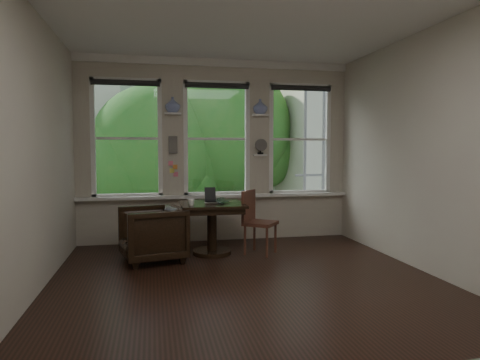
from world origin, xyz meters
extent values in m
plane|color=black|center=(0.00, 0.00, 0.00)|extent=(4.50, 4.50, 0.00)
plane|color=silver|center=(0.00, 0.00, 3.00)|extent=(4.50, 4.50, 0.00)
plane|color=beige|center=(0.00, 2.25, 1.50)|extent=(4.50, 0.00, 4.50)
plane|color=beige|center=(0.00, -2.25, 1.50)|extent=(4.50, 0.00, 4.50)
plane|color=beige|center=(-2.25, 0.00, 1.50)|extent=(0.00, 4.50, 4.50)
plane|color=beige|center=(2.25, 0.00, 1.50)|extent=(0.00, 4.50, 4.50)
cube|color=white|center=(-0.72, 2.15, 2.10)|extent=(0.26, 0.16, 0.03)
cube|color=white|center=(0.72, 2.15, 2.10)|extent=(0.26, 0.16, 0.03)
cube|color=#59544F|center=(-0.72, 2.18, 1.60)|extent=(0.14, 0.06, 0.28)
imported|color=white|center=(-0.72, 2.15, 2.24)|extent=(0.24, 0.24, 0.25)
imported|color=white|center=(0.72, 2.15, 2.24)|extent=(0.24, 0.24, 0.25)
imported|color=black|center=(-1.07, 1.02, 0.37)|extent=(0.98, 0.96, 0.75)
cube|color=maroon|center=(-1.07, 1.02, 0.45)|extent=(0.45, 0.45, 0.06)
imported|color=black|center=(-0.15, 1.24, 0.76)|extent=(0.42, 0.33, 0.03)
imported|color=white|center=(-0.54, 1.04, 0.80)|extent=(0.11, 0.11, 0.09)
imported|color=white|center=(-0.11, 1.08, 0.80)|extent=(0.13, 0.13, 0.09)
cube|color=black|center=(-0.23, 1.35, 0.86)|extent=(0.16, 0.08, 0.22)
cube|color=silver|center=(-0.20, 1.38, 0.75)|extent=(0.25, 0.32, 0.00)
camera|label=1|loc=(-1.06, -4.85, 1.51)|focal=32.00mm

